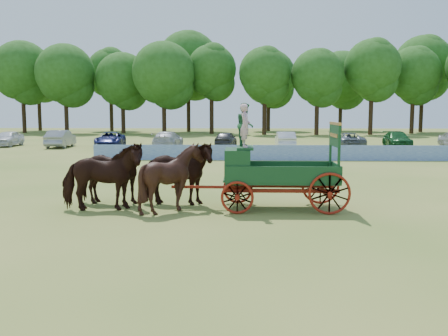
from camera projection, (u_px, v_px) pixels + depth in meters
ground at (358, 216)px, 16.08m from camera, size 160.00×160.00×0.00m
horse_lead_left at (101, 177)px, 16.81m from camera, size 2.85×1.59×2.29m
horse_lead_right at (110, 173)px, 17.90m from camera, size 2.84×1.56×2.29m
horse_wheel_left at (172, 178)px, 16.72m from camera, size 2.13×1.91×2.29m
horse_wheel_right at (176, 174)px, 17.81m from camera, size 2.75×1.33×2.29m
farm_dray at (260, 163)px, 17.14m from camera, size 6.00×2.00×3.64m
sponsor_banner at (283, 153)px, 33.93m from camera, size 26.00×0.08×1.05m
parked_cars at (228, 139)px, 46.06m from camera, size 43.82×7.20×1.59m
treeline at (234, 70)px, 75.08m from camera, size 88.91×22.45×16.03m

